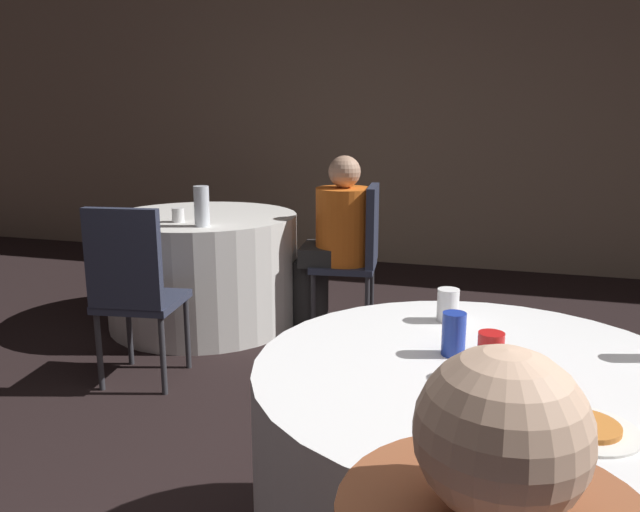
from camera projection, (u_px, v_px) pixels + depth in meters
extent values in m
cube|color=gray|center=(486.00, 112.00, 5.42)|extent=(16.00, 0.06, 2.80)
cylinder|color=white|center=(472.00, 491.00, 1.73)|extent=(1.21, 1.21, 0.74)
cylinder|color=white|center=(203.00, 269.00, 4.18)|extent=(1.26, 1.26, 0.74)
cylinder|color=#333338|center=(607.00, 453.00, 2.23)|extent=(0.03, 0.03, 0.41)
cube|color=#2D3347|center=(344.00, 265.00, 4.02)|extent=(0.45, 0.45, 0.04)
cube|color=#2D3347|center=(372.00, 225.00, 3.93)|extent=(0.10, 0.38, 0.50)
cylinder|color=#333338|center=(313.00, 305.00, 3.93)|extent=(0.03, 0.03, 0.41)
cylinder|color=#333338|center=(322.00, 291.00, 4.26)|extent=(0.03, 0.03, 0.41)
cylinder|color=#333338|center=(367.00, 308.00, 3.88)|extent=(0.03, 0.03, 0.41)
cylinder|color=#333338|center=(372.00, 293.00, 4.20)|extent=(0.03, 0.03, 0.41)
cube|color=#2D3347|center=(142.00, 301.00, 3.25)|extent=(0.45, 0.45, 0.04)
cube|color=#2D3347|center=(123.00, 259.00, 3.02)|extent=(0.38, 0.10, 0.50)
cylinder|color=#333338|center=(129.00, 330.00, 3.49)|extent=(0.03, 0.03, 0.41)
cylinder|color=#333338|center=(187.00, 333.00, 3.44)|extent=(0.03, 0.03, 0.41)
cylinder|color=#333338|center=(99.00, 352.00, 3.17)|extent=(0.03, 0.03, 0.41)
cylinder|color=#333338|center=(163.00, 356.00, 3.12)|extent=(0.03, 0.03, 0.41)
sphere|color=#DBB293|center=(502.00, 433.00, 0.70)|extent=(0.20, 0.20, 0.20)
cylinder|color=#282828|center=(310.00, 294.00, 4.10)|extent=(0.24, 0.24, 0.45)
cube|color=#282828|center=(327.00, 254.00, 4.02)|extent=(0.36, 0.38, 0.12)
cylinder|color=orange|center=(344.00, 226.00, 3.96)|extent=(0.36, 0.36, 0.48)
sphere|color=tan|center=(345.00, 172.00, 3.88)|extent=(0.20, 0.20, 0.20)
cylinder|color=white|center=(585.00, 430.00, 1.32)|extent=(0.22, 0.22, 0.01)
cylinder|color=orange|center=(586.00, 426.00, 1.32)|extent=(0.14, 0.14, 0.01)
cylinder|color=#1E38A5|center=(454.00, 334.00, 1.72)|extent=(0.07, 0.07, 0.12)
cylinder|color=red|center=(490.00, 356.00, 1.57)|extent=(0.07, 0.07, 0.12)
cylinder|color=white|center=(448.00, 305.00, 2.00)|extent=(0.07, 0.07, 0.11)
cylinder|color=silver|center=(202.00, 206.00, 3.66)|extent=(0.09, 0.09, 0.24)
cylinder|color=white|center=(178.00, 215.00, 3.83)|extent=(0.07, 0.07, 0.09)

